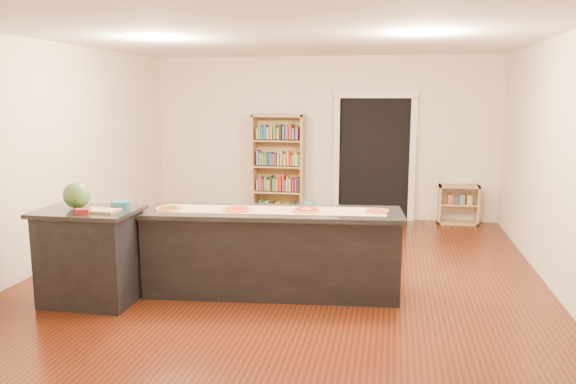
% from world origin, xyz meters
% --- Properties ---
extents(room, '(6.00, 7.00, 2.80)m').
position_xyz_m(room, '(0.00, 0.00, 1.40)').
color(room, beige).
rests_on(room, ground).
extents(doorway, '(1.40, 0.09, 2.21)m').
position_xyz_m(doorway, '(0.90, 3.46, 1.20)').
color(doorway, black).
rests_on(doorway, room).
extents(kitchen_island, '(2.79, 0.76, 0.92)m').
position_xyz_m(kitchen_island, '(-0.04, -0.52, 0.46)').
color(kitchen_island, black).
rests_on(kitchen_island, ground).
extents(side_counter, '(1.00, 0.73, 0.99)m').
position_xyz_m(side_counter, '(-1.84, -1.14, 0.50)').
color(side_counter, black).
rests_on(side_counter, ground).
extents(bookshelf, '(0.90, 0.32, 1.81)m').
position_xyz_m(bookshelf, '(-0.75, 3.29, 0.90)').
color(bookshelf, tan).
rests_on(bookshelf, ground).
extents(low_shelf, '(0.66, 0.28, 0.66)m').
position_xyz_m(low_shelf, '(2.32, 3.31, 0.33)').
color(low_shelf, tan).
rests_on(low_shelf, ground).
extents(waste_bin, '(0.24, 0.24, 0.35)m').
position_xyz_m(waste_bin, '(-0.16, 3.06, 0.18)').
color(waste_bin, '#67BFE5').
rests_on(waste_bin, ground).
extents(kraft_paper, '(2.45, 0.66, 0.00)m').
position_xyz_m(kraft_paper, '(-0.04, -0.51, 0.92)').
color(kraft_paper, tan).
rests_on(kraft_paper, kitchen_island).
extents(watermelon, '(0.28, 0.28, 0.28)m').
position_xyz_m(watermelon, '(-1.97, -1.10, 1.13)').
color(watermelon, '#144214').
rests_on(watermelon, side_counter).
extents(cutting_board, '(0.35, 0.24, 0.02)m').
position_xyz_m(cutting_board, '(-1.64, -1.21, 1.00)').
color(cutting_board, tan).
rests_on(cutting_board, side_counter).
extents(package_red, '(0.16, 0.14, 0.05)m').
position_xyz_m(package_red, '(-1.77, -1.34, 1.01)').
color(package_red, maroon).
rests_on(package_red, side_counter).
extents(package_teal, '(0.19, 0.19, 0.07)m').
position_xyz_m(package_teal, '(-1.53, -1.01, 1.03)').
color(package_teal, '#195966').
rests_on(package_teal, side_counter).
extents(pizza_a, '(0.31, 0.31, 0.02)m').
position_xyz_m(pizza_a, '(-1.15, -0.67, 0.93)').
color(pizza_a, tan).
rests_on(pizza_a, kitchen_island).
extents(pizza_b, '(0.32, 0.32, 0.02)m').
position_xyz_m(pizza_b, '(-0.41, -0.57, 0.93)').
color(pizza_b, tan).
rests_on(pizza_b, kitchen_island).
extents(pizza_c, '(0.30, 0.30, 0.02)m').
position_xyz_m(pizza_c, '(0.32, -0.47, 0.93)').
color(pizza_c, tan).
rests_on(pizza_c, kitchen_island).
extents(pizza_d, '(0.28, 0.28, 0.02)m').
position_xyz_m(pizza_d, '(1.06, -0.39, 0.93)').
color(pizza_d, tan).
rests_on(pizza_d, kitchen_island).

